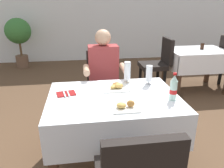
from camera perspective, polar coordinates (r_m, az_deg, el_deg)
The scene contains 15 objects.
ground_plane at distance 2.40m, azimuth 3.34°, elevation -19.90°, with size 11.00×11.00×0.00m, color brown.
back_wall at distance 6.17m, azimuth -4.88°, elevation 19.87°, with size 11.00×0.12×2.94m, color white.
main_dining_table at distance 2.07m, azimuth 0.40°, elevation -7.45°, with size 1.19×0.88×0.75m.
chair_far_diner_seat at distance 2.84m, azimuth -2.11°, elevation -0.07°, with size 0.44×0.50×0.97m.
seated_diner_far at distance 2.68m, azimuth -2.12°, elevation 2.23°, with size 0.50×0.46×1.26m.
plate_near_camera at distance 1.78m, azimuth 3.41°, elevation -5.74°, with size 0.22×0.22×0.07m.
plate_far_diner at distance 2.16m, azimuth 1.07°, elevation -0.67°, with size 0.25×0.25×0.06m.
beer_glass_left at distance 2.27m, azimuth 9.64°, elevation 2.52°, with size 0.07×0.07×0.20m.
beer_glass_middle at distance 2.30m, azimuth 4.01°, elevation 3.08°, with size 0.07×0.07×0.23m.
cola_bottle_primary at distance 1.96m, azimuth 15.74°, elevation -1.09°, with size 0.06×0.06×0.25m.
napkin_cutlery_set at distance 2.08m, azimuth -11.88°, elevation -2.46°, with size 0.19×0.20×0.01m.
background_dining_table at distance 4.27m, azimuth 21.17°, elevation 5.89°, with size 1.04×0.76×0.75m.
background_chair_left at distance 3.97m, azimuth 11.87°, elevation 5.62°, with size 0.50×0.44×0.97m.
background_table_tumbler at distance 4.29m, azimuth 22.48°, elevation 9.11°, with size 0.06×0.06×0.11m, color black.
potted_plant_corner at distance 5.84m, azimuth -23.22°, elevation 11.83°, with size 0.60×0.60×1.20m.
Camera 1 is at (-0.39, -1.78, 1.57)m, focal length 35.04 mm.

